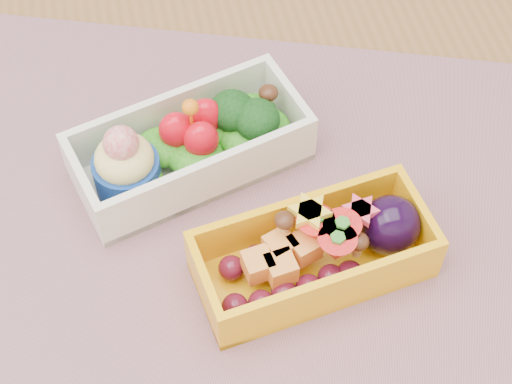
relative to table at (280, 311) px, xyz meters
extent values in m
cube|color=brown|center=(0.00, 0.00, 0.08)|extent=(1.20, 0.80, 0.04)
cube|color=gray|center=(-0.02, 0.03, 0.10)|extent=(0.65, 0.58, 0.00)
cube|color=white|center=(-0.06, 0.10, 0.13)|extent=(0.21, 0.13, 0.05)
ellipsoid|color=green|center=(-0.06, 0.10, 0.12)|extent=(0.19, 0.12, 0.02)
cylinder|color=#133B93|center=(-0.11, 0.08, 0.13)|extent=(0.05, 0.05, 0.03)
sphere|color=red|center=(-0.11, 0.08, 0.17)|extent=(0.03, 0.03, 0.03)
ellipsoid|color=red|center=(-0.07, 0.10, 0.14)|extent=(0.03, 0.02, 0.04)
ellipsoid|color=red|center=(-0.05, 0.09, 0.14)|extent=(0.03, 0.02, 0.04)
ellipsoid|color=red|center=(-0.04, 0.11, 0.14)|extent=(0.03, 0.02, 0.04)
sphere|color=orange|center=(-0.05, 0.10, 0.17)|extent=(0.01, 0.01, 0.01)
ellipsoid|color=black|center=(-0.02, 0.12, 0.14)|extent=(0.04, 0.04, 0.03)
ellipsoid|color=black|center=(0.00, 0.10, 0.14)|extent=(0.04, 0.04, 0.03)
ellipsoid|color=#3F2111|center=(0.01, 0.12, 0.15)|extent=(0.02, 0.02, 0.01)
cube|color=#FFB30D|center=(0.02, -0.02, 0.13)|extent=(0.19, 0.10, 0.05)
ellipsoid|color=#530F22|center=(-0.02, -0.03, 0.12)|extent=(0.10, 0.06, 0.02)
cube|color=orange|center=(-0.01, -0.02, 0.13)|extent=(0.05, 0.04, 0.02)
cone|color=red|center=(0.02, -0.01, 0.14)|extent=(0.03, 0.03, 0.03)
cone|color=red|center=(0.04, -0.02, 0.14)|extent=(0.03, 0.03, 0.03)
cone|color=red|center=(0.03, -0.03, 0.14)|extent=(0.03, 0.03, 0.03)
cylinder|color=yellow|center=(0.02, -0.01, 0.16)|extent=(0.03, 0.03, 0.01)
cylinder|color=#E53F5B|center=(0.06, -0.01, 0.15)|extent=(0.03, 0.03, 0.01)
ellipsoid|color=#3F2111|center=(0.00, -0.01, 0.14)|extent=(0.02, 0.02, 0.01)
ellipsoid|color=#3F2111|center=(0.05, -0.03, 0.14)|extent=(0.02, 0.02, 0.01)
ellipsoid|color=black|center=(0.08, -0.01, 0.13)|extent=(0.05, 0.05, 0.05)
camera|label=1|loc=(-0.09, -0.33, 0.66)|focal=58.95mm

